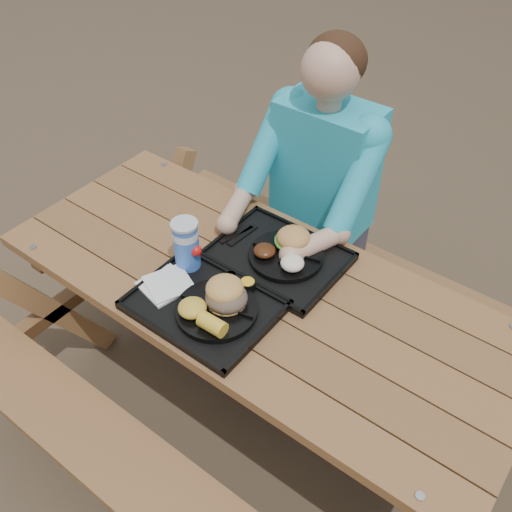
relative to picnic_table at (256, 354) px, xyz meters
The scene contains 18 objects.
ground 0.38m from the picnic_table, ahead, with size 60.00×60.00×0.00m, color #999999.
picnic_table is the anchor object (origin of this frame).
tray_near 0.43m from the picnic_table, 110.67° to the right, with size 0.45×0.35×0.02m, color black.
tray_far 0.41m from the picnic_table, 95.68° to the left, with size 0.45×0.35×0.02m, color black.
plate_near 0.45m from the picnic_table, 94.17° to the right, with size 0.26×0.26×0.02m, color black.
plate_far 0.43m from the picnic_table, 83.99° to the left, with size 0.26×0.26×0.02m, color black.
napkin_stack 0.50m from the picnic_table, 137.73° to the right, with size 0.14×0.14×0.02m, color silver.
soda_cup 0.54m from the picnic_table, 161.29° to the right, with size 0.09×0.09×0.17m, color blue.
condiment_bbq 0.42m from the picnic_table, 144.54° to the right, with size 0.04×0.04×0.03m, color #340506.
condiment_mustard 0.41m from the picnic_table, 89.51° to the right, with size 0.05×0.05×0.03m, color yellow.
sandwich 0.50m from the picnic_table, 90.27° to the right, with size 0.13×0.13×0.13m, color gold, non-canonical shape.
mac_cheese 0.51m from the picnic_table, 103.17° to the right, with size 0.09×0.09×0.04m, color gold.
corn_cob 0.51m from the picnic_table, 82.18° to the right, with size 0.09×0.09×0.05m, color yellow, non-canonical shape.
cutlery_far 0.46m from the picnic_table, 139.16° to the left, with size 0.02×0.14×0.01m, color black.
burger 0.51m from the picnic_table, 86.38° to the left, with size 0.12×0.12×0.11m, color #C88B46, non-canonical shape.
baked_beans 0.45m from the picnic_table, 111.95° to the left, with size 0.08×0.08×0.03m, color #49220E.
potato_salad 0.46m from the picnic_table, 55.10° to the left, with size 0.08×0.08×0.04m, color white.
diner 0.63m from the picnic_table, 100.45° to the left, with size 0.48×0.84×1.28m, color #16769D, non-canonical shape.
Camera 1 is at (0.81, -1.07, 2.11)m, focal length 40.00 mm.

